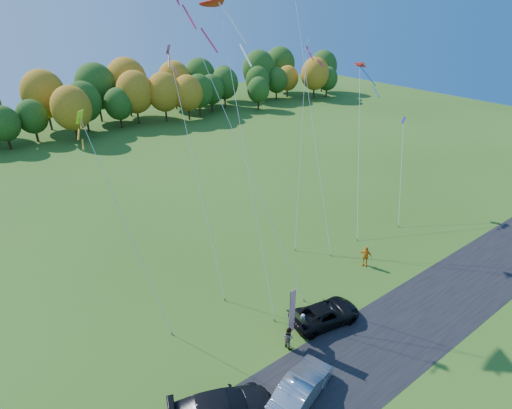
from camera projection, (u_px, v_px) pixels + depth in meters
ground at (307, 327)px, 27.48m from camera, size 160.00×160.00×0.00m
asphalt_strip at (352, 365)px, 24.60m from camera, size 90.00×6.00×0.01m
tree_line at (84, 135)px, 67.01m from camera, size 116.00×12.00×10.00m
black_suv at (325, 314)px, 27.63m from camera, size 5.35×3.22×1.39m
silver_sedan at (301, 388)px, 22.23m from camera, size 5.12×3.09×1.59m
dark_truck_a at (222, 408)px, 21.09m from camera, size 6.05×4.13×1.63m
person_tailgate_a at (303, 323)px, 26.70m from camera, size 0.40×0.59×1.57m
person_tailgate_b at (288, 338)px, 25.55m from camera, size 0.63×0.79×1.57m
person_east at (365, 256)px, 33.51m from camera, size 0.86×1.16×1.83m
feather_flag at (292, 311)px, 24.87m from camera, size 0.58×0.19×4.48m
kite_delta_blue at (239, 145)px, 28.04m from camera, size 4.81×12.28×22.78m
kite_parafoil_orange at (308, 90)px, 35.02m from camera, size 6.33×13.52×26.47m
kite_delta_red at (246, 156)px, 27.04m from camera, size 3.33×10.08×21.58m
kite_parafoil_rainbow at (359, 147)px, 39.21m from camera, size 9.15×8.95×14.73m
kite_diamond_yellow at (129, 233)px, 24.65m from camera, size 2.71×5.22×14.89m
kite_diamond_white at (301, 149)px, 34.96m from camera, size 5.20×5.45×17.45m
kite_diamond_pink at (195, 168)px, 27.67m from camera, size 0.97×6.12×17.79m
kite_diamond_blue_low at (401, 172)px, 40.35m from camera, size 5.19×5.04×9.76m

